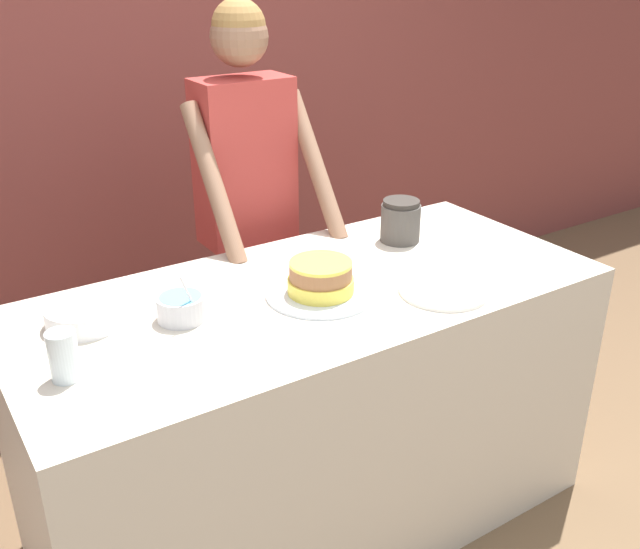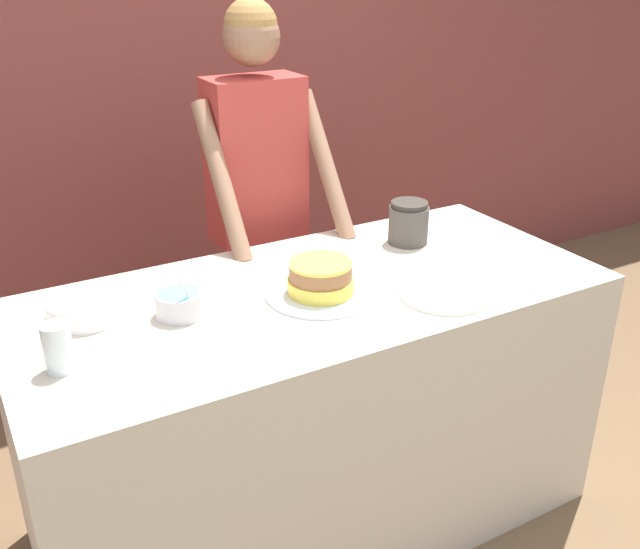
# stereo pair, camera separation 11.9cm
# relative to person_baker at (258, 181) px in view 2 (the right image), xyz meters

# --- Properties ---
(wall_back) EXTENTS (10.00, 0.05, 2.60)m
(wall_back) POSITION_rel_person_baker_xyz_m (-0.12, 0.81, 0.25)
(wall_back) COLOR brown
(wall_back) RESTS_ON ground_plane
(counter) EXTENTS (1.83, 0.82, 0.90)m
(counter) POSITION_rel_person_baker_xyz_m (-0.12, -0.64, -0.60)
(counter) COLOR beige
(counter) RESTS_ON ground_plane
(person_baker) EXTENTS (0.48, 0.46, 1.70)m
(person_baker) POSITION_rel_person_baker_xyz_m (0.00, 0.00, 0.00)
(person_baker) COLOR #2D2D38
(person_baker) RESTS_ON ground_plane
(cake) EXTENTS (0.34, 0.34, 0.11)m
(cake) POSITION_rel_person_baker_xyz_m (-0.12, -0.69, -0.11)
(cake) COLOR silver
(cake) RESTS_ON counter
(frosting_bowl_blue) EXTENTS (0.14, 0.14, 0.16)m
(frosting_bowl_blue) POSITION_rel_person_baker_xyz_m (-0.53, -0.61, -0.12)
(frosting_bowl_blue) COLOR silver
(frosting_bowl_blue) RESTS_ON counter
(frosting_bowl_white) EXTENTS (0.21, 0.21, 0.06)m
(frosting_bowl_white) POSITION_rel_person_baker_xyz_m (-0.77, -0.49, -0.12)
(frosting_bowl_white) COLOR white
(frosting_bowl_white) RESTS_ON counter
(drinking_glass) EXTENTS (0.07, 0.07, 0.13)m
(drinking_glass) POSITION_rel_person_baker_xyz_m (-0.89, -0.74, -0.09)
(drinking_glass) COLOR silver
(drinking_glass) RESTS_ON counter
(ceramic_plate) EXTENTS (0.27, 0.27, 0.01)m
(ceramic_plate) POSITION_rel_person_baker_xyz_m (0.20, -0.88, -0.15)
(ceramic_plate) COLOR white
(ceramic_plate) RESTS_ON counter
(stoneware_jar) EXTENTS (0.14, 0.14, 0.15)m
(stoneware_jar) POSITION_rel_person_baker_xyz_m (0.36, -0.47, -0.08)
(stoneware_jar) COLOR #4C4742
(stoneware_jar) RESTS_ON counter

